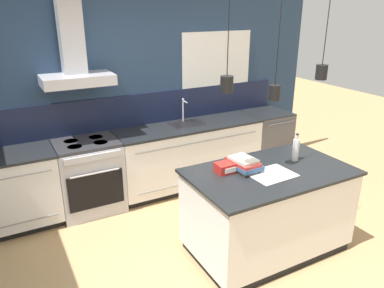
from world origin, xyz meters
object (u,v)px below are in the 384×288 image
red_supply_box (226,167)px  dishwasher (265,140)px  oven_range (89,176)px  book_stack (244,164)px  bottle_on_island (296,149)px

red_supply_box → dishwasher: bearing=41.2°
oven_range → book_stack: book_stack is taller
oven_range → red_supply_box: size_ratio=4.31×
oven_range → dishwasher: bearing=0.1°
book_stack → red_supply_box: book_stack is taller
oven_range → bottle_on_island: bearing=-42.0°
oven_range → red_supply_box: (1.01, -1.53, 0.50)m
bottle_on_island → oven_range: bearing=138.0°
dishwasher → bottle_on_island: (-0.95, -1.63, 0.58)m
book_stack → red_supply_box: 0.18m
bottle_on_island → book_stack: bearing=174.6°
book_stack → red_supply_box: bearing=167.4°
dishwasher → oven_range: bearing=-179.9°
oven_range → bottle_on_island: (1.80, -1.62, 0.58)m
oven_range → bottle_on_island: size_ratio=3.07×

